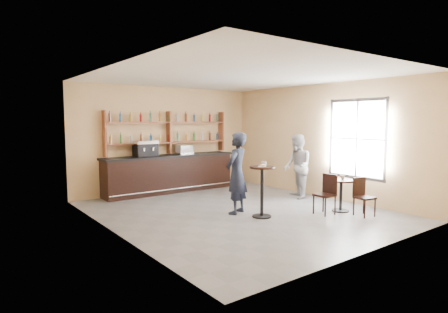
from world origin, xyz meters
TOP-DOWN VIEW (x-y plane):
  - floor at (0.00, 0.00)m, footprint 7.00×7.00m
  - ceiling at (0.00, 0.00)m, footprint 7.00×7.00m
  - wall_back at (0.00, 3.50)m, footprint 7.00×0.00m
  - wall_front at (0.00, -3.50)m, footprint 7.00×0.00m
  - wall_left at (-3.00, 0.00)m, footprint 0.00×7.00m
  - wall_right at (3.00, 0.00)m, footprint 0.00×7.00m
  - window_pane at (2.99, -1.20)m, footprint 0.00×2.00m
  - window_frame at (2.99, -1.20)m, footprint 0.04×1.70m
  - shelf_unit at (0.00, 3.37)m, footprint 4.00×0.26m
  - liquor_bottles at (0.00, 3.37)m, footprint 3.68×0.10m
  - bar_counter at (-0.10, 3.15)m, footprint 4.19×0.82m
  - espresso_machine at (-0.89, 3.15)m, footprint 0.64×0.42m
  - pastry_case at (0.41, 3.15)m, footprint 0.48×0.39m
  - pedestal_table at (0.10, -0.76)m, footprint 0.62×0.62m
  - napkin at (0.10, -0.76)m, footprint 0.25×0.25m
  - donut at (0.11, -0.77)m, footprint 0.14×0.14m
  - cup_pedestal at (0.24, -0.66)m, footprint 0.15×0.15m
  - man_main at (-0.14, -0.15)m, footprint 0.82×0.72m
  - cafe_table at (1.99, -1.49)m, footprint 0.80×0.80m
  - cup_cafe at (2.04, -1.49)m, footprint 0.12×0.12m
  - chair_west at (1.44, -1.44)m, footprint 0.41×0.41m
  - chair_south at (2.04, -2.09)m, footprint 0.43×0.43m
  - patron_second at (2.30, 0.20)m, footprint 1.02×1.10m

SIDE VIEW (x-z plane):
  - floor at x=0.00m, z-range 0.00..0.00m
  - cafe_table at x=1.99m, z-range 0.00..0.77m
  - chair_south at x=2.04m, z-range 0.00..0.87m
  - chair_west at x=1.44m, z-range 0.00..0.93m
  - bar_counter at x=-0.10m, z-range 0.00..1.13m
  - pedestal_table at x=0.10m, z-range 0.00..1.15m
  - cup_cafe at x=2.04m, z-range 0.77..0.87m
  - patron_second at x=2.30m, z-range 0.00..1.80m
  - man_main at x=-0.14m, z-range 0.00..1.90m
  - napkin at x=0.10m, z-range 1.15..1.16m
  - donut at x=0.11m, z-range 1.16..1.20m
  - cup_pedestal at x=0.24m, z-range 1.15..1.25m
  - pastry_case at x=0.41m, z-range 1.13..1.41m
  - espresso_machine at x=-0.89m, z-range 1.13..1.59m
  - wall_back at x=0.00m, z-range -1.90..5.10m
  - wall_front at x=0.00m, z-range -1.90..5.10m
  - wall_left at x=-3.00m, z-range -1.90..5.10m
  - wall_right at x=3.00m, z-range -1.90..5.10m
  - window_frame at x=2.99m, z-range 0.65..2.75m
  - window_pane at x=2.99m, z-range 0.70..2.70m
  - shelf_unit at x=0.00m, z-range 1.11..2.51m
  - liquor_bottles at x=0.00m, z-range 1.48..2.48m
  - ceiling at x=0.00m, z-range 3.20..3.20m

